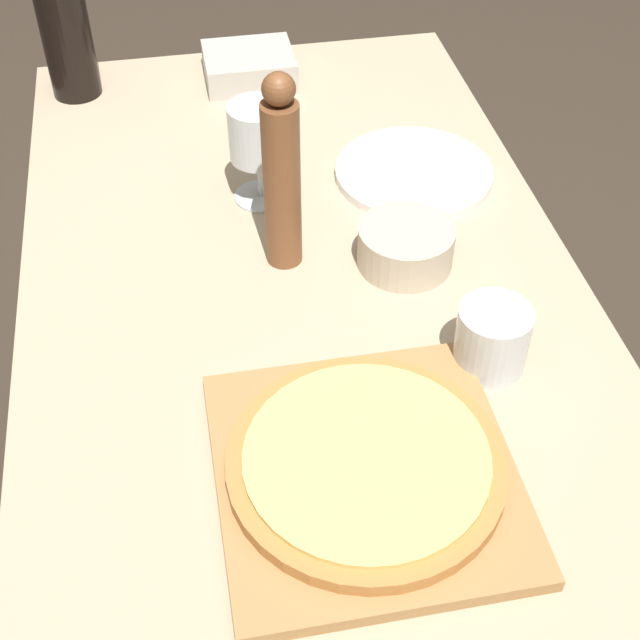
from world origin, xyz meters
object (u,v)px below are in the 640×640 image
at_px(small_bowl, 406,246).
at_px(wine_glass, 258,136).
at_px(pizza, 366,462).
at_px(wine_bottle, 61,8).
at_px(pepper_mill, 282,177).

bearing_deg(small_bowl, wine_glass, 132.92).
height_order(pizza, wine_glass, wine_glass).
xyz_separation_m(wine_bottle, pepper_mill, (0.28, -0.51, -0.02)).
bearing_deg(small_bowl, pizza, -111.13).
xyz_separation_m(wine_bottle, wine_glass, (0.27, -0.36, -0.05)).
relative_size(wine_bottle, pepper_mill, 1.28).
distance_m(pepper_mill, small_bowl, 0.20).
bearing_deg(wine_bottle, small_bowl, -51.09).
bearing_deg(small_bowl, pepper_mill, 166.08).
xyz_separation_m(pizza, small_bowl, (0.13, 0.34, -0.00)).
distance_m(pizza, pepper_mill, 0.40).
height_order(wine_bottle, small_bowl, wine_bottle).
distance_m(wine_glass, small_bowl, 0.26).
height_order(pizza, small_bowl, small_bowl).
distance_m(wine_bottle, wine_glass, 0.45).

